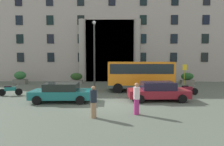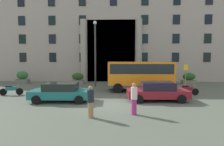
{
  "view_description": "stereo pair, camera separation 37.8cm",
  "coord_description": "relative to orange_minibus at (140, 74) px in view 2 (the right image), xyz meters",
  "views": [
    {
      "loc": [
        0.33,
        -12.66,
        3.15
      ],
      "look_at": [
        0.12,
        4.13,
        1.87
      ],
      "focal_mm": 29.77,
      "sensor_mm": 36.0,
      "label": 1
    },
    {
      "loc": [
        0.71,
        -12.65,
        3.15
      ],
      "look_at": [
        0.12,
        4.13,
        1.87
      ],
      "focal_mm": 29.77,
      "sensor_mm": 36.0,
      "label": 2
    }
  ],
  "objects": [
    {
      "name": "ground_plane",
      "position": [
        -2.84,
        -5.5,
        -1.76
      ],
      "size": [
        80.0,
        64.0,
        0.12
      ],
      "primitive_type": "cube",
      "color": "#4B5347"
    },
    {
      "name": "office_building_facade",
      "position": [
        -2.84,
        11.98,
        5.94
      ],
      "size": [
        42.29,
        9.7,
        15.28
      ],
      "color": "gray",
      "rests_on": "ground_plane"
    },
    {
      "name": "orange_minibus",
      "position": [
        0.0,
        0.0,
        0.0
      ],
      "size": [
        6.23,
        2.77,
        2.86
      ],
      "rotation": [
        0.0,
        0.0,
        0.01
      ],
      "color": "orange",
      "rests_on": "ground_plane"
    },
    {
      "name": "bus_stop_sign",
      "position": [
        5.02,
        1.77,
        -0.12
      ],
      "size": [
        0.44,
        0.08,
        2.55
      ],
      "color": "#999920",
      "rests_on": "ground_plane"
    },
    {
      "name": "hedge_planter_entrance_left",
      "position": [
        6.52,
        4.8,
        -1.01
      ],
      "size": [
        1.62,
        0.77,
        1.44
      ],
      "color": "#6D665A",
      "rests_on": "ground_plane"
    },
    {
      "name": "hedge_planter_far_west",
      "position": [
        3.09,
        4.74,
        -1.05
      ],
      "size": [
        1.79,
        0.73,
        1.35
      ],
      "color": "#716A58",
      "rests_on": "ground_plane"
    },
    {
      "name": "hedge_planter_east",
      "position": [
        -7.3,
        5.11,
        -1.03
      ],
      "size": [
        1.57,
        0.7,
        1.38
      ],
      "color": "slate",
      "rests_on": "ground_plane"
    },
    {
      "name": "hedge_planter_west",
      "position": [
        -14.26,
        4.73,
        -0.93
      ],
      "size": [
        1.54,
        0.91,
        1.6
      ],
      "color": "#636359",
      "rests_on": "ground_plane"
    },
    {
      "name": "parked_hatchback_near",
      "position": [
        0.79,
        -4.19,
        -0.98
      ],
      "size": [
        4.54,
        2.22,
        1.41
      ],
      "rotation": [
        0.0,
        0.0,
        0.04
      ],
      "color": "maroon",
      "rests_on": "ground_plane"
    },
    {
      "name": "white_taxi_kerbside",
      "position": [
        -6.37,
        -4.72,
        -0.99
      ],
      "size": [
        4.42,
        2.1,
        1.38
      ],
      "rotation": [
        0.0,
        0.0,
        0.02
      ],
      "color": "#1C6968",
      "rests_on": "ground_plane"
    },
    {
      "name": "motorcycle_far_end",
      "position": [
        0.94,
        -2.06,
        -1.25
      ],
      "size": [
        1.92,
        0.55,
        0.89
      ],
      "rotation": [
        0.0,
        0.0,
        0.03
      ],
      "color": "black",
      "rests_on": "ground_plane"
    },
    {
      "name": "motorcycle_near_kerb",
      "position": [
        -11.48,
        -2.53,
        -1.25
      ],
      "size": [
        1.93,
        0.62,
        0.89
      ],
      "rotation": [
        0.0,
        0.0,
        0.19
      ],
      "color": "black",
      "rests_on": "ground_plane"
    },
    {
      "name": "scooter_by_planter",
      "position": [
        3.8,
        -2.06,
        -1.24
      ],
      "size": [
        1.97,
        0.55,
        0.89
      ],
      "rotation": [
        0.0,
        0.0,
        0.07
      ],
      "color": "black",
      "rests_on": "ground_plane"
    },
    {
      "name": "pedestrian_woman_dark_dress",
      "position": [
        -1.25,
        -7.82,
        -0.78
      ],
      "size": [
        0.36,
        0.36,
        1.81
      ],
      "rotation": [
        0.0,
        0.0,
        1.59
      ],
      "color": "#A02A6C",
      "rests_on": "ground_plane"
    },
    {
      "name": "pedestrian_man_crossing",
      "position": [
        -3.62,
        -8.44,
        -0.83
      ],
      "size": [
        0.36,
        0.36,
        1.72
      ],
      "rotation": [
        0.0,
        0.0,
        4.95
      ],
      "color": "#926E4F",
      "rests_on": "ground_plane"
    },
    {
      "name": "lamppost_plaza_centre",
      "position": [
        -4.76,
        2.81,
        2.61
      ],
      "size": [
        0.4,
        0.4,
        7.37
      ],
      "color": "#393A37",
      "rests_on": "ground_plane"
    }
  ]
}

